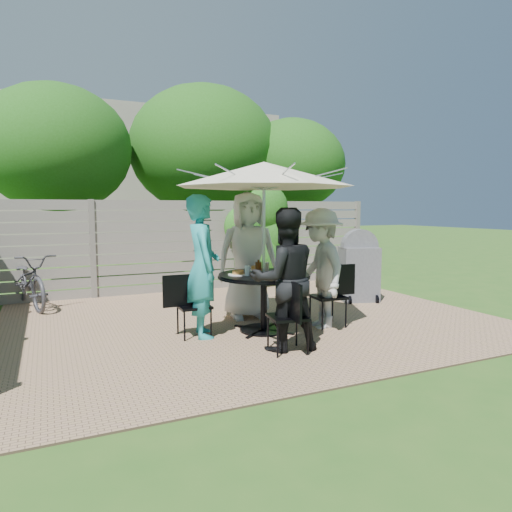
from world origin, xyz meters
name	(u,v)px	position (x,y,z in m)	size (l,w,h in m)	color
backyard_envelope	(135,181)	(0.09, 10.29, 2.61)	(60.00, 60.00, 5.00)	#2C591B
patio_table	(264,292)	(-0.12, -0.42, 0.56)	(1.39, 1.39, 0.80)	black
umbrella	(264,175)	(-0.12, -0.42, 2.12)	(2.69, 2.69, 2.29)	silver
chair_back	(246,299)	(0.03, 0.54, 0.27)	(0.51, 0.68, 0.90)	black
person_back	(248,256)	(0.00, 0.40, 0.97)	(0.95, 0.62, 1.93)	silver
chair_left	(193,319)	(-1.08, -0.27, 0.25)	(0.61, 0.41, 0.84)	black
person_left	(203,267)	(-0.94, -0.29, 0.93)	(0.68, 0.45, 1.86)	teal
chair_front	(288,331)	(-0.27, -1.37, 0.26)	(0.48, 0.66, 0.87)	black
person_front	(284,280)	(-0.25, -1.24, 0.85)	(0.82, 0.64, 1.69)	black
chair_right	(329,308)	(0.83, -0.56, 0.27)	(0.66, 0.46, 0.89)	black
person_right	(321,269)	(0.70, -0.54, 0.84)	(1.09, 0.63, 1.69)	#B3B2AE
plate_back	(256,269)	(-0.07, -0.06, 0.83)	(0.26, 0.26, 0.06)	white
plate_left	(238,273)	(-0.48, -0.36, 0.83)	(0.26, 0.26, 0.06)	white
plate_front	(272,276)	(-0.18, -0.77, 0.83)	(0.26, 0.26, 0.06)	white
plate_right	(289,271)	(0.23, -0.47, 0.83)	(0.26, 0.26, 0.06)	white
plate_extra	(284,275)	(0.01, -0.74, 0.83)	(0.24, 0.24, 0.06)	white
glass_left	(247,271)	(-0.39, -0.48, 0.87)	(0.07, 0.07, 0.14)	silver
glass_front	(277,271)	(-0.06, -0.69, 0.87)	(0.07, 0.07, 0.14)	silver
glass_right	(280,267)	(0.15, -0.35, 0.87)	(0.07, 0.07, 0.14)	silver
syrup_jug	(258,268)	(-0.17, -0.36, 0.88)	(0.09, 0.09, 0.16)	#59280C
coffee_cup	(266,267)	(0.01, -0.22, 0.86)	(0.08, 0.08, 0.12)	#C6B293
bicycle	(29,281)	(-3.07, 2.60, 0.47)	(0.62, 1.78, 0.93)	#333338
bbq_grill	(359,269)	(2.32, 0.71, 0.60)	(0.76, 0.67, 1.32)	slate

